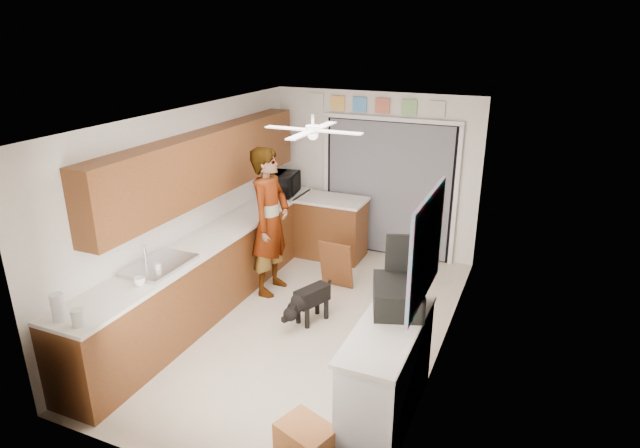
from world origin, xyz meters
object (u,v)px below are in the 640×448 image
(man, at_px, (270,222))
(microwave, at_px, (283,184))
(cardboard_box, at_px, (306,440))
(dog, at_px, (312,302))
(cup, at_px, (140,282))
(suitcase, at_px, (398,296))
(paper_towel_roll, at_px, (58,307))

(man, bearing_deg, microwave, 18.80)
(cardboard_box, xyz_separation_m, dog, (-0.84, 2.01, 0.11))
(microwave, bearing_deg, cup, 172.57)
(cardboard_box, distance_m, dog, 2.18)
(cup, relative_size, suitcase, 0.19)
(cardboard_box, bearing_deg, paper_towel_roll, -171.89)
(suitcase, distance_m, dog, 1.79)
(cup, xyz_separation_m, suitcase, (2.50, 0.58, 0.08))
(cup, xyz_separation_m, man, (0.38, 2.05, 0.01))
(cardboard_box, relative_size, dog, 0.72)
(cup, xyz_separation_m, dog, (1.22, 1.52, -0.73))
(microwave, xyz_separation_m, paper_towel_roll, (-0.10, -4.17, -0.03))
(cup, height_order, dog, cup)
(microwave, xyz_separation_m, man, (0.48, -1.31, -0.11))
(microwave, xyz_separation_m, cardboard_box, (2.15, -3.85, -0.96))
(man, bearing_deg, paper_towel_roll, 167.43)
(microwave, distance_m, suitcase, 3.80)
(suitcase, bearing_deg, microwave, 114.31)
(man, bearing_deg, suitcase, -125.80)
(dog, bearing_deg, man, 170.42)
(cardboard_box, height_order, man, man)
(paper_towel_roll, height_order, cardboard_box, paper_towel_roll)
(cup, bearing_deg, microwave, 91.60)
(suitcase, xyz_separation_m, dog, (-1.28, 0.93, -0.82))
(paper_towel_roll, xyz_separation_m, dog, (1.41, 2.33, -0.82))
(microwave, bearing_deg, cardboard_box, -159.77)
(man, relative_size, dog, 3.11)
(cup, bearing_deg, suitcase, 13.11)
(suitcase, bearing_deg, dog, 125.12)
(cup, height_order, man, man)
(microwave, relative_size, cup, 5.16)
(man, bearing_deg, cup, 168.22)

